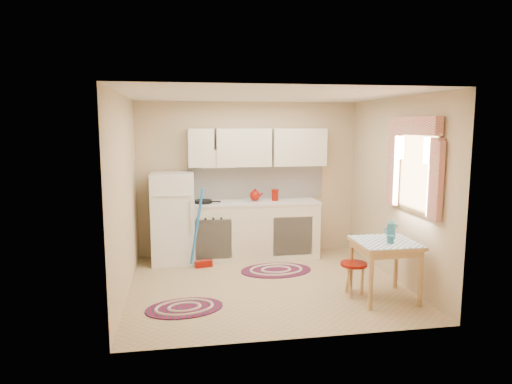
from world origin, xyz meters
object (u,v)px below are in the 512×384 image
at_px(table, 384,270).
at_px(fridge, 173,218).
at_px(stool, 353,279).
at_px(base_cabinets, 248,231).

bearing_deg(table, fridge, 142.51).
bearing_deg(stool, base_cabinets, 119.83).
bearing_deg(table, stool, 153.55).
relative_size(fridge, base_cabinets, 0.62).
bearing_deg(fridge, base_cabinets, 2.43).
relative_size(base_cabinets, stool, 5.36).
xyz_separation_m(fridge, stool, (2.24, -1.81, -0.49)).
relative_size(table, stool, 1.71).
xyz_separation_m(base_cabinets, table, (1.40, -2.02, -0.08)).
height_order(fridge, table, fridge).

